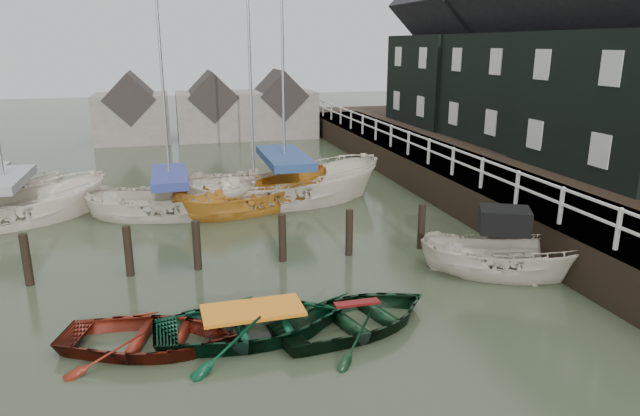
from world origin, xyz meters
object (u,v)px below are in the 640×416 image
object	(u,v)px
sailboat_d	(285,201)
sailboat_b	(172,213)
rowboat_dkgreen	(356,328)
motorboat	(503,272)
rowboat_green	(254,336)
sailboat_a	(11,221)
rowboat_red	(151,348)
sailboat_c	(255,208)

from	to	relation	value
sailboat_d	sailboat_b	bearing A→B (deg)	93.51
rowboat_dkgreen	sailboat_b	xyz separation A→B (m)	(-3.84, 9.93, 0.07)
motorboat	sailboat_b	size ratio (longest dim) A/B	0.39
rowboat_green	motorboat	distance (m)	7.24
sailboat_a	motorboat	bearing A→B (deg)	-143.66
sailboat_b	rowboat_red	bearing A→B (deg)	-173.50
sailboat_d	rowboat_dkgreen	bearing A→B (deg)	172.10
rowboat_red	rowboat_green	world-z (taller)	rowboat_green
rowboat_green	sailboat_b	world-z (taller)	sailboat_b
sailboat_b	motorboat	bearing A→B (deg)	-123.37
sailboat_b	sailboat_d	size ratio (longest dim) A/B	1.01
rowboat_dkgreen	sailboat_a	world-z (taller)	sailboat_a
sailboat_a	sailboat_b	size ratio (longest dim) A/B	0.91
sailboat_b	rowboat_dkgreen	bearing A→B (deg)	-149.13
motorboat	rowboat_dkgreen	bearing A→B (deg)	137.04
rowboat_dkgreen	sailboat_a	bearing A→B (deg)	25.08
rowboat_green	rowboat_dkgreen	distance (m)	2.26
rowboat_green	rowboat_dkgreen	size ratio (longest dim) A/B	1.07
rowboat_red	sailboat_b	size ratio (longest dim) A/B	0.29
sailboat_a	sailboat_c	size ratio (longest dim) A/B	0.99
rowboat_red	rowboat_green	xyz separation A→B (m)	(2.13, -0.04, 0.00)
rowboat_red	rowboat_dkgreen	distance (m)	4.39
sailboat_d	motorboat	bearing A→B (deg)	-159.02
rowboat_red	motorboat	bearing A→B (deg)	-63.87
motorboat	sailboat_b	bearing A→B (deg)	72.90
sailboat_b	sailboat_d	distance (m)	4.40
sailboat_d	sailboat_c	bearing A→B (deg)	107.54
sailboat_c	sailboat_d	world-z (taller)	sailboat_d
rowboat_dkgreen	sailboat_d	distance (m)	10.61
sailboat_c	rowboat_red	bearing A→B (deg)	141.94
sailboat_b	sailboat_d	bearing A→B (deg)	-71.61
motorboat	sailboat_d	world-z (taller)	sailboat_d
sailboat_c	sailboat_d	size ratio (longest dim) A/B	0.92
sailboat_c	rowboat_green	bearing A→B (deg)	153.64
motorboat	sailboat_c	world-z (taller)	sailboat_c
rowboat_red	sailboat_b	xyz separation A→B (m)	(0.55, 9.67, 0.07)
rowboat_red	sailboat_a	bearing A→B (deg)	42.43
rowboat_red	rowboat_green	bearing A→B (deg)	-74.65
rowboat_red	sailboat_d	size ratio (longest dim) A/B	0.30
sailboat_a	rowboat_red	bearing A→B (deg)	-176.54
motorboat	sailboat_c	size ratio (longest dim) A/B	0.42
motorboat	sailboat_a	world-z (taller)	sailboat_a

